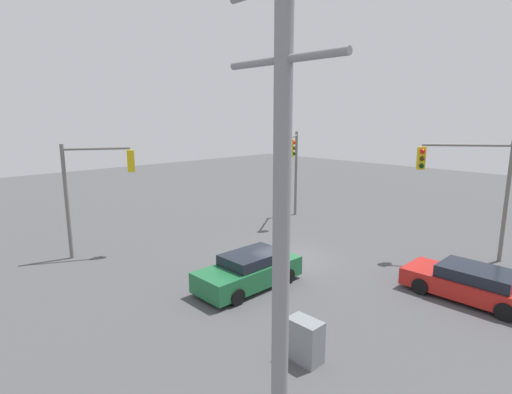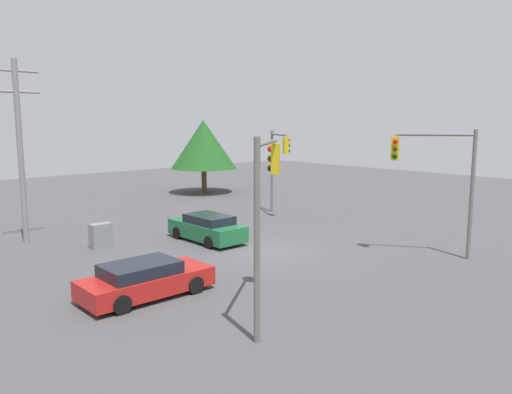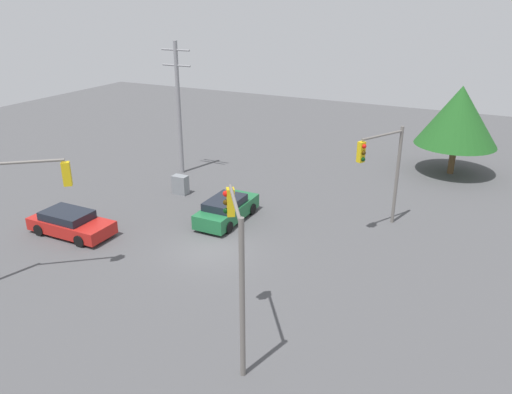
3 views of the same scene
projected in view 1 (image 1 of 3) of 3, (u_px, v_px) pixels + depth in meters
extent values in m
plane|color=#4C4C4F|center=(287.00, 259.00, 19.32)|extent=(80.00, 80.00, 0.00)
cube|color=#1E6638|center=(249.00, 273.00, 16.03)|extent=(1.83, 4.50, 0.79)
cube|color=black|center=(253.00, 258.00, 16.06)|extent=(1.61, 2.48, 0.43)
cylinder|color=black|center=(237.00, 297.00, 14.52)|extent=(0.22, 0.64, 0.64)
cylinder|color=black|center=(208.00, 283.00, 15.74)|extent=(0.22, 0.64, 0.64)
cylinder|color=black|center=(288.00, 276.00, 16.42)|extent=(0.22, 0.64, 0.64)
cylinder|color=black|center=(258.00, 265.00, 17.65)|extent=(0.22, 0.64, 0.64)
cube|color=red|center=(469.00, 286.00, 15.01)|extent=(4.63, 1.92, 0.66)
cube|color=black|center=(477.00, 274.00, 14.73)|extent=(2.55, 1.69, 0.44)
cylinder|color=black|center=(420.00, 286.00, 15.43)|extent=(0.63, 0.22, 0.63)
cylinder|color=black|center=(440.00, 274.00, 16.68)|extent=(0.63, 0.22, 0.63)
cylinder|color=black|center=(505.00, 312.00, 13.41)|extent=(0.63, 0.22, 0.63)
cylinder|color=slate|center=(506.00, 202.00, 18.46)|extent=(0.18, 0.18, 5.73)
cylinder|color=slate|center=(467.00, 145.00, 18.20)|extent=(3.16, 2.53, 0.12)
cube|color=gold|center=(421.00, 158.00, 18.58)|extent=(0.44, 0.43, 1.05)
sphere|color=red|center=(423.00, 151.00, 18.35)|extent=(0.22, 0.22, 0.22)
sphere|color=#392605|center=(422.00, 159.00, 18.41)|extent=(0.22, 0.22, 0.22)
sphere|color=black|center=(422.00, 166.00, 18.48)|extent=(0.22, 0.22, 0.22)
cylinder|color=slate|center=(296.00, 174.00, 27.53)|extent=(0.18, 0.18, 5.79)
cylinder|color=slate|center=(294.00, 136.00, 25.39)|extent=(2.01, 2.83, 0.12)
cube|color=gold|center=(291.00, 148.00, 23.90)|extent=(0.42, 0.44, 1.05)
sphere|color=red|center=(294.00, 143.00, 23.80)|extent=(0.22, 0.22, 0.22)
sphere|color=#392605|center=(294.00, 148.00, 23.87)|extent=(0.22, 0.22, 0.22)
sphere|color=black|center=(294.00, 154.00, 23.93)|extent=(0.22, 0.22, 0.22)
cylinder|color=slate|center=(67.00, 203.00, 18.91)|extent=(0.18, 0.18, 5.53)
cylinder|color=slate|center=(97.00, 149.00, 18.83)|extent=(1.52, 2.72, 0.12)
cube|color=gold|center=(131.00, 161.00, 19.36)|extent=(0.41, 0.43, 1.05)
sphere|color=red|center=(131.00, 154.00, 19.46)|extent=(0.22, 0.22, 0.22)
sphere|color=#392605|center=(131.00, 161.00, 19.52)|extent=(0.22, 0.22, 0.22)
sphere|color=black|center=(131.00, 167.00, 19.59)|extent=(0.22, 0.22, 0.22)
cylinder|color=gray|center=(281.00, 257.00, 6.28)|extent=(0.28, 0.28, 9.15)
cylinder|color=gray|center=(284.00, 59.00, 5.70)|extent=(2.20, 0.12, 0.12)
cube|color=gray|center=(305.00, 340.00, 11.16)|extent=(0.98, 0.60, 1.22)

